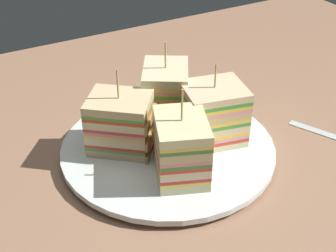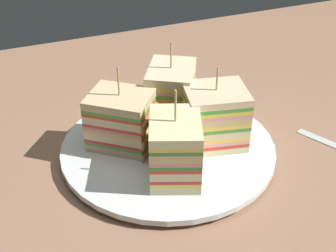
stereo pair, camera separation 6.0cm
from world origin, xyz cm
name	(u,v)px [view 1 (the left image)]	position (x,y,z in cm)	size (l,w,h in cm)	color
ground_plane	(168,159)	(0.00, 0.00, -0.90)	(128.76, 86.25, 1.80)	#986D53
plate	(168,148)	(0.00, 0.00, 0.86)	(28.32, 28.32, 1.42)	white
sandwich_wedge_0	(213,114)	(5.90, -1.46, 5.32)	(9.13, 8.27, 11.05)	beige
sandwich_wedge_1	(166,95)	(2.65, 5.46, 5.56)	(9.19, 9.83, 12.05)	beige
sandwich_wedge_2	(121,123)	(-5.38, 2.81, 5.04)	(10.16, 9.93, 11.22)	#DBB38B
sandwich_wedge_3	(181,148)	(-1.50, -5.88, 5.25)	(8.36, 9.47, 11.68)	beige
chip_pile	(170,131)	(0.87, 0.90, 2.80)	(6.61, 7.07, 3.21)	#F0C778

